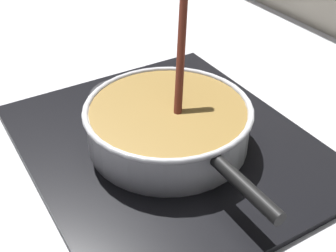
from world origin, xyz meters
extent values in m
cube|color=#B7B7BC|center=(0.00, 0.00, -0.02)|extent=(2.40, 1.60, 0.04)
cube|color=black|center=(-0.01, 0.15, 0.01)|extent=(0.56, 0.48, 0.01)
torus|color=#592D0C|center=(-0.01, 0.15, 0.02)|extent=(0.17, 0.17, 0.01)
cylinder|color=#262628|center=(-0.20, 0.15, 0.01)|extent=(0.14, 0.14, 0.01)
cylinder|color=silver|center=(-0.01, 0.15, 0.05)|extent=(0.28, 0.28, 0.07)
cylinder|color=olive|center=(-0.01, 0.15, 0.05)|extent=(0.27, 0.27, 0.07)
torus|color=silver|center=(-0.01, 0.15, 0.08)|extent=(0.29, 0.29, 0.01)
cylinder|color=black|center=(0.20, 0.15, 0.07)|extent=(0.14, 0.02, 0.02)
cylinder|color=#E5CC7A|center=(0.04, 0.21, 0.07)|extent=(0.04, 0.04, 0.01)
cylinder|color=#EDD88C|center=(-0.08, 0.23, 0.07)|extent=(0.03, 0.03, 0.01)
cylinder|color=#EDD88C|center=(-0.04, 0.10, 0.07)|extent=(0.04, 0.04, 0.01)
cylinder|color=#E5CC7A|center=(-0.02, 0.17, 0.07)|extent=(0.04, 0.04, 0.01)
cylinder|color=beige|center=(-0.10, 0.16, 0.07)|extent=(0.03, 0.03, 0.01)
cylinder|color=#E5CC7A|center=(0.03, 0.16, 0.07)|extent=(0.04, 0.04, 0.01)
cylinder|color=#E5CC7A|center=(-0.01, 0.24, 0.07)|extent=(0.03, 0.03, 0.01)
cylinder|color=#EDD88C|center=(-0.05, 0.13, 0.07)|extent=(0.04, 0.04, 0.01)
cylinder|color=maroon|center=(-0.03, 0.19, 0.17)|extent=(0.11, 0.09, 0.21)
cube|color=brown|center=(0.02, 0.16, 0.07)|extent=(0.05, 0.05, 0.01)
camera|label=1|loc=(0.55, -0.18, 0.51)|focal=48.72mm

